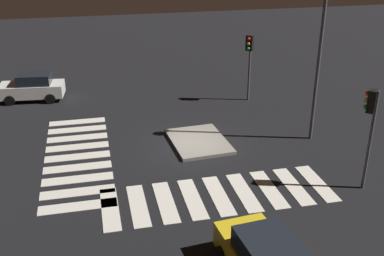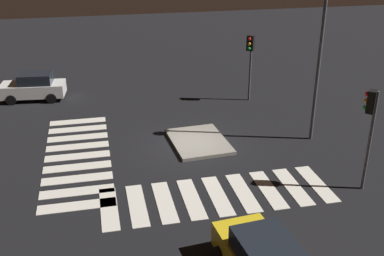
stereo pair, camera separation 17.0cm
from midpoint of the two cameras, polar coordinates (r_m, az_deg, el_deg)
name	(u,v)px [view 1 (the left image)]	position (r m, az deg, el deg)	size (l,w,h in m)	color
ground_plane	(192,145)	(24.39, -0.20, -2.15)	(80.00, 80.00, 0.00)	black
traffic_island	(199,141)	(24.62, 0.64, -1.66)	(3.95, 3.08, 0.18)	gray
car_white	(32,87)	(32.29, -19.18, 4.77)	(2.25, 4.25, 1.79)	silver
traffic_light_north	(371,115)	(20.49, 20.90, 1.47)	(0.54, 0.53, 4.52)	#47474C
traffic_light_west	(249,52)	(29.93, 6.91, 9.30)	(0.53, 0.54, 4.33)	#47474C
street_lamp	(322,33)	(24.22, 15.49, 11.18)	(0.56, 0.56, 8.54)	#47474C
crosswalk_near	(78,157)	(23.92, -14.10, -3.44)	(9.90, 3.20, 0.02)	silver
crosswalk_side	(218,195)	(20.08, 3.03, -8.27)	(3.20, 9.90, 0.02)	silver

